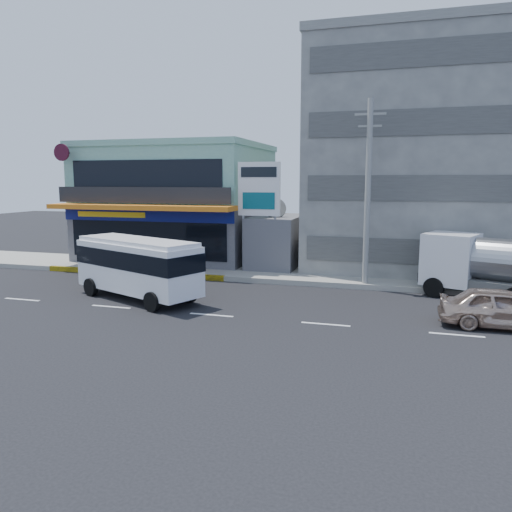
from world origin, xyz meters
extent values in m
plane|color=black|center=(0.00, 0.00, 0.00)|extent=(120.00, 120.00, 0.00)
cube|color=gray|center=(5.00, 9.50, 0.15)|extent=(70.00, 5.00, 0.30)
cube|color=#48474D|center=(-8.00, 14.00, 2.00)|extent=(12.00, 10.00, 4.00)
cube|color=#88C1A6|center=(-8.00, 14.00, 6.00)|extent=(12.00, 10.00, 4.00)
cube|color=orange|center=(-8.00, 8.20, 4.15)|extent=(12.40, 1.80, 0.30)
cube|color=navy|center=(-8.00, 8.95, 3.60)|extent=(12.00, 0.12, 0.80)
cube|color=black|center=(-8.00, 8.98, 2.10)|extent=(11.00, 0.06, 2.60)
cube|color=gray|center=(10.00, 15.00, 7.00)|extent=(16.00, 12.00, 14.00)
cube|color=#48474D|center=(0.00, 12.00, 1.75)|extent=(3.00, 6.00, 3.50)
cylinder|color=slate|center=(0.00, 11.00, 3.58)|extent=(1.50, 1.50, 0.15)
cylinder|color=gray|center=(-1.50, 9.20, 3.25)|extent=(0.16, 0.16, 6.50)
cylinder|color=gray|center=(0.50, 9.20, 3.25)|extent=(0.16, 0.16, 6.50)
cube|color=white|center=(-0.50, 9.20, 5.30)|extent=(2.60, 0.18, 3.20)
cylinder|color=#999993|center=(6.00, 7.40, 5.00)|extent=(0.30, 0.30, 10.00)
cube|color=#999993|center=(6.00, 7.40, 9.20)|extent=(1.60, 0.12, 0.12)
cube|color=#999993|center=(6.00, 7.40, 8.60)|extent=(1.20, 0.10, 0.10)
cube|color=white|center=(-4.54, 1.75, 1.62)|extent=(7.40, 4.83, 2.33)
cube|color=black|center=(-4.54, 1.75, 2.08)|extent=(7.47, 4.90, 0.86)
cube|color=white|center=(-4.54, 1.75, 2.89)|extent=(7.13, 4.56, 0.20)
cylinder|color=black|center=(-7.22, 1.67, 0.46)|extent=(0.95, 0.62, 0.91)
cylinder|color=black|center=(-6.34, 3.72, 0.46)|extent=(0.95, 0.62, 0.91)
cylinder|color=black|center=(-2.74, -0.23, 0.46)|extent=(0.95, 0.62, 0.91)
cylinder|color=black|center=(-1.87, 1.82, 0.46)|extent=(0.95, 0.62, 0.91)
imported|color=#C1A794|center=(11.77, 1.50, 0.81)|extent=(4.77, 1.95, 1.62)
cube|color=white|center=(10.27, 7.26, 1.85)|extent=(3.11, 3.11, 2.60)
cube|color=#595956|center=(12.87, 6.23, 0.80)|extent=(8.25, 4.99, 0.50)
cylinder|color=black|center=(9.48, 6.34, 0.50)|extent=(1.04, 0.65, 1.00)
cylinder|color=black|center=(10.32, 8.48, 0.50)|extent=(1.04, 0.65, 1.00)
imported|color=#62160E|center=(-4.88, 4.30, 0.41)|extent=(1.62, 0.70, 0.82)
imported|color=#66594C|center=(-4.88, 4.30, 1.26)|extent=(0.41, 0.58, 1.51)
camera|label=1|loc=(7.86, -19.70, 5.84)|focal=35.00mm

